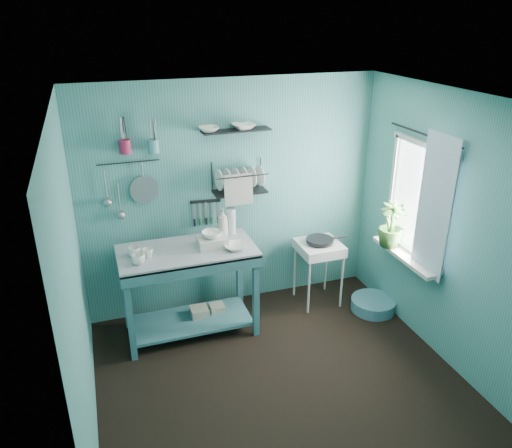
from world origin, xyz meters
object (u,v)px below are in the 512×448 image
object	(u,v)px
soap_bottle	(223,222)
dish_rack	(240,178)
mug_right	(134,252)
water_bottle	(231,221)
frying_pan	(320,240)
mug_left	(138,259)
colander	(144,190)
floor_basin	(373,304)
work_counter	(189,291)
hotplate_stand	(318,272)
storage_tin_small	(217,313)
wash_tub	(212,242)
mug_mid	(148,253)
potted_plant	(391,225)
storage_tin_large	(200,317)
utensil_cup_magenta	(125,146)
utensil_cup_teal	(153,146)

from	to	relation	value
soap_bottle	dish_rack	xyz separation A→B (m)	(0.23, 0.14, 0.41)
mug_right	water_bottle	bearing A→B (deg)	12.17
frying_pan	mug_left	bearing A→B (deg)	-172.21
water_bottle	colander	xyz separation A→B (m)	(-0.83, 0.20, 0.37)
mug_right	floor_basin	world-z (taller)	mug_right
dish_rack	frying_pan	bearing A→B (deg)	-11.61
work_counter	mug_left	bearing A→B (deg)	-167.49
work_counter	hotplate_stand	distance (m)	1.50
storage_tin_small	colander	bearing A→B (deg)	151.31
work_counter	water_bottle	world-z (taller)	water_bottle
wash_tub	hotplate_stand	xyz separation A→B (m)	(1.24, 0.13, -0.63)
mug_mid	floor_basin	bearing A→B (deg)	-4.93
soap_bottle	potted_plant	world-z (taller)	potted_plant
mug_mid	wash_tub	world-z (taller)	wash_tub
mug_right	storage_tin_large	world-z (taller)	mug_right
colander	floor_basin	world-z (taller)	colander
mug_mid	water_bottle	distance (m)	0.95
colander	floor_basin	xyz separation A→B (m)	(2.32, -0.68, -1.40)
utensil_cup_magenta	floor_basin	world-z (taller)	utensil_cup_magenta
water_bottle	potted_plant	world-z (taller)	potted_plant
hotplate_stand	mug_left	bearing A→B (deg)	-168.48
work_counter	utensil_cup_magenta	bearing A→B (deg)	133.91
wash_tub	storage_tin_large	xyz separation A→B (m)	(-0.15, 0.07, -0.89)
work_counter	mug_left	size ratio (longest dim) A/B	10.86
dish_rack	colander	world-z (taller)	dish_rack
colander	dish_rack	bearing A→B (deg)	-4.74
frying_pan	floor_basin	distance (m)	0.95
colander	potted_plant	world-z (taller)	colander
wash_tub	storage_tin_small	bearing A→B (deg)	63.43
potted_plant	floor_basin	distance (m)	1.01
mug_right	frying_pan	distance (m)	2.01
utensil_cup_magenta	potted_plant	world-z (taller)	utensil_cup_magenta
storage_tin_small	floor_basin	bearing A→B (deg)	-11.45
mug_left	utensil_cup_teal	distance (m)	1.09
frying_pan	colander	world-z (taller)	colander
frying_pan	colander	size ratio (longest dim) A/B	1.07
mug_mid	dish_rack	world-z (taller)	dish_rack
mug_mid	mug_right	bearing A→B (deg)	153.43
mug_mid	frying_pan	world-z (taller)	mug_mid
colander	work_counter	bearing A→B (deg)	-52.95
work_counter	soap_bottle	xyz separation A→B (m)	(0.42, 0.20, 0.62)
work_counter	floor_basin	size ratio (longest dim) A/B	2.73
soap_bottle	water_bottle	world-z (taller)	soap_bottle
colander	potted_plant	size ratio (longest dim) A/B	0.59
storage_tin_small	mug_mid	bearing A→B (deg)	-168.37
mug_left	hotplate_stand	size ratio (longest dim) A/B	0.17
mug_left	mug_mid	size ratio (longest dim) A/B	1.23
wash_tub	storage_tin_large	bearing A→B (deg)	154.98
hotplate_stand	floor_basin	bearing A→B (deg)	-32.27
colander	floor_basin	bearing A→B (deg)	-16.37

